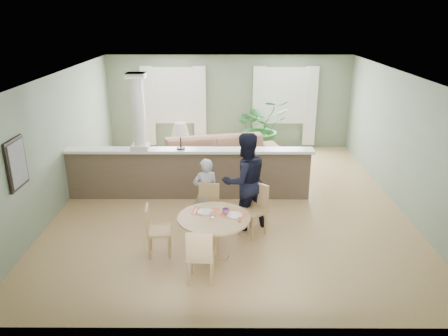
{
  "coord_description": "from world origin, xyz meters",
  "views": [
    {
      "loc": [
        -0.1,
        -8.6,
        3.86
      ],
      "look_at": [
        -0.13,
        -1.0,
        1.12
      ],
      "focal_mm": 35.0,
      "sensor_mm": 36.0,
      "label": 1
    }
  ],
  "objects_px": {
    "man_person": "(245,181)",
    "chair_near": "(200,254)",
    "dining_table": "(214,225)",
    "chair_far_man": "(255,207)",
    "child_person": "(206,192)",
    "chair_side": "(155,228)",
    "houseplant": "(261,127)",
    "sofa": "(218,159)",
    "chair_far_boy": "(208,205)"
  },
  "relations": [
    {
      "from": "chair_far_boy",
      "to": "chair_near",
      "type": "bearing_deg",
      "value": -81.53
    },
    {
      "from": "chair_far_boy",
      "to": "chair_far_man",
      "type": "bearing_deg",
      "value": 1.56
    },
    {
      "from": "chair_near",
      "to": "man_person",
      "type": "height_order",
      "value": "man_person"
    },
    {
      "from": "sofa",
      "to": "chair_far_boy",
      "type": "relative_size",
      "value": 3.6
    },
    {
      "from": "sofa",
      "to": "chair_near",
      "type": "distance_m",
      "value": 4.48
    },
    {
      "from": "chair_far_boy",
      "to": "chair_side",
      "type": "relative_size",
      "value": 1.02
    },
    {
      "from": "sofa",
      "to": "child_person",
      "type": "height_order",
      "value": "child_person"
    },
    {
      "from": "sofa",
      "to": "chair_side",
      "type": "xyz_separation_m",
      "value": [
        -0.99,
        -3.66,
        0.02
      ]
    },
    {
      "from": "houseplant",
      "to": "chair_far_man",
      "type": "height_order",
      "value": "houseplant"
    },
    {
      "from": "chair_far_man",
      "to": "child_person",
      "type": "distance_m",
      "value": 0.97
    },
    {
      "from": "dining_table",
      "to": "child_person",
      "type": "relative_size",
      "value": 0.89
    },
    {
      "from": "dining_table",
      "to": "chair_far_man",
      "type": "distance_m",
      "value": 1.07
    },
    {
      "from": "houseplant",
      "to": "child_person",
      "type": "relative_size",
      "value": 1.23
    },
    {
      "from": "chair_side",
      "to": "man_person",
      "type": "distance_m",
      "value": 1.89
    },
    {
      "from": "chair_far_man",
      "to": "chair_side",
      "type": "height_order",
      "value": "chair_far_man"
    },
    {
      "from": "sofa",
      "to": "chair_far_man",
      "type": "distance_m",
      "value": 2.99
    },
    {
      "from": "sofa",
      "to": "dining_table",
      "type": "xyz_separation_m",
      "value": [
        0.0,
        -3.7,
        0.1
      ]
    },
    {
      "from": "child_person",
      "to": "man_person",
      "type": "height_order",
      "value": "man_person"
    },
    {
      "from": "chair_near",
      "to": "man_person",
      "type": "relative_size",
      "value": 0.49
    },
    {
      "from": "chair_far_man",
      "to": "child_person",
      "type": "xyz_separation_m",
      "value": [
        -0.9,
        0.34,
        0.14
      ]
    },
    {
      "from": "child_person",
      "to": "dining_table",
      "type": "bearing_deg",
      "value": 86.36
    },
    {
      "from": "dining_table",
      "to": "chair_side",
      "type": "distance_m",
      "value": 0.99
    },
    {
      "from": "chair_side",
      "to": "chair_near",
      "type": "bearing_deg",
      "value": -140.86
    },
    {
      "from": "houseplant",
      "to": "chair_far_man",
      "type": "bearing_deg",
      "value": -95.68
    },
    {
      "from": "houseplant",
      "to": "child_person",
      "type": "bearing_deg",
      "value": -107.64
    },
    {
      "from": "houseplant",
      "to": "chair_side",
      "type": "relative_size",
      "value": 1.86
    },
    {
      "from": "chair_near",
      "to": "chair_side",
      "type": "bearing_deg",
      "value": -42.22
    },
    {
      "from": "man_person",
      "to": "chair_far_boy",
      "type": "bearing_deg",
      "value": -11.07
    },
    {
      "from": "sofa",
      "to": "man_person",
      "type": "xyz_separation_m",
      "value": [
        0.54,
        -2.63,
        0.45
      ]
    },
    {
      "from": "dining_table",
      "to": "sofa",
      "type": "bearing_deg",
      "value": 90.05
    },
    {
      "from": "houseplant",
      "to": "chair_far_man",
      "type": "distance_m",
      "value": 4.65
    },
    {
      "from": "man_person",
      "to": "chair_side",
      "type": "bearing_deg",
      "value": 10.71
    },
    {
      "from": "child_person",
      "to": "man_person",
      "type": "distance_m",
      "value": 0.77
    },
    {
      "from": "dining_table",
      "to": "man_person",
      "type": "xyz_separation_m",
      "value": [
        0.53,
        1.07,
        0.35
      ]
    },
    {
      "from": "dining_table",
      "to": "man_person",
      "type": "height_order",
      "value": "man_person"
    },
    {
      "from": "chair_far_boy",
      "to": "dining_table",
      "type": "bearing_deg",
      "value": -71.18
    },
    {
      "from": "houseplant",
      "to": "child_person",
      "type": "height_order",
      "value": "houseplant"
    },
    {
      "from": "dining_table",
      "to": "chair_far_boy",
      "type": "distance_m",
      "value": 0.94
    },
    {
      "from": "man_person",
      "to": "chair_near",
      "type": "bearing_deg",
      "value": 45.17
    },
    {
      "from": "chair_far_man",
      "to": "chair_near",
      "type": "bearing_deg",
      "value": -75.52
    },
    {
      "from": "houseplant",
      "to": "chair_far_boy",
      "type": "xyz_separation_m",
      "value": [
        -1.31,
        -4.49,
        -0.32
      ]
    },
    {
      "from": "man_person",
      "to": "chair_far_man",
      "type": "bearing_deg",
      "value": 99.21
    },
    {
      "from": "dining_table",
      "to": "chair_far_boy",
      "type": "bearing_deg",
      "value": 98.82
    },
    {
      "from": "chair_near",
      "to": "man_person",
      "type": "distance_m",
      "value": 2.03
    },
    {
      "from": "houseplant",
      "to": "dining_table",
      "type": "height_order",
      "value": "houseplant"
    },
    {
      "from": "chair_far_man",
      "to": "chair_side",
      "type": "relative_size",
      "value": 1.09
    },
    {
      "from": "dining_table",
      "to": "chair_side",
      "type": "relative_size",
      "value": 1.35
    },
    {
      "from": "sofa",
      "to": "houseplant",
      "type": "distance_m",
      "value": 2.11
    },
    {
      "from": "sofa",
      "to": "chair_far_man",
      "type": "xyz_separation_m",
      "value": [
        0.71,
        -2.9,
        0.06
      ]
    },
    {
      "from": "houseplant",
      "to": "man_person",
      "type": "xyz_separation_m",
      "value": [
        -0.64,
        -4.34,
        0.1
      ]
    }
  ]
}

